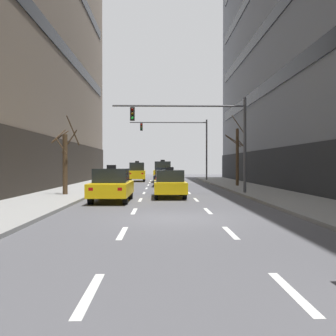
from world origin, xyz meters
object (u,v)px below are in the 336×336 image
at_px(taxi_driving_4, 112,185).
at_px(car_driving_2, 165,177).
at_px(taxi_driving_3, 137,172).
at_px(street_tree_0, 237,155).
at_px(taxi_driving_1, 170,184).
at_px(traffic_signal_0, 204,127).
at_px(taxi_driving_0, 163,172).
at_px(street_tree_1, 65,161).
at_px(traffic_signal_1, 184,138).

bearing_deg(taxi_driving_4, car_driving_2, 78.46).
height_order(taxi_driving_3, street_tree_0, street_tree_0).
relative_size(taxi_driving_1, traffic_signal_0, 0.51).
bearing_deg(taxi_driving_0, car_driving_2, -89.16).
distance_m(street_tree_0, street_tree_1, 15.29).
height_order(taxi_driving_1, taxi_driving_3, taxi_driving_3).
distance_m(traffic_signal_1, street_tree_1, 22.71).
height_order(car_driving_2, taxi_driving_4, taxi_driving_4).
xyz_separation_m(car_driving_2, street_tree_1, (-6.09, -11.10, 1.29)).
height_order(taxi_driving_4, traffic_signal_0, traffic_signal_0).
distance_m(taxi_driving_3, street_tree_1, 20.79).
bearing_deg(taxi_driving_1, taxi_driving_3, 98.33).
relative_size(traffic_signal_0, street_tree_1, 1.84).
height_order(car_driving_2, traffic_signal_0, traffic_signal_0).
bearing_deg(street_tree_1, taxi_driving_4, -45.10).
bearing_deg(taxi_driving_1, car_driving_2, 90.59).
relative_size(taxi_driving_3, taxi_driving_4, 0.97).
bearing_deg(traffic_signal_1, taxi_driving_3, -176.36).
bearing_deg(traffic_signal_1, taxi_driving_4, -102.41).
bearing_deg(street_tree_1, traffic_signal_1, 67.91).
bearing_deg(taxi_driving_1, street_tree_0, 59.08).
bearing_deg(street_tree_0, traffic_signal_0, -115.23).
relative_size(taxi_driving_0, street_tree_1, 1.01).
height_order(taxi_driving_0, car_driving_2, taxi_driving_0).
height_order(taxi_driving_4, street_tree_1, street_tree_1).
xyz_separation_m(taxi_driving_1, traffic_signal_1, (2.26, 21.68, 4.20)).
xyz_separation_m(traffic_signal_0, street_tree_0, (3.76, 7.99, -1.57)).
bearing_deg(taxi_driving_1, street_tree_1, 172.62).
distance_m(taxi_driving_0, taxi_driving_4, 22.06).
xyz_separation_m(taxi_driving_1, traffic_signal_0, (2.23, 2.01, 3.50)).
height_order(taxi_driving_0, traffic_signal_0, traffic_signal_0).
bearing_deg(car_driving_2, taxi_driving_0, 90.84).
relative_size(taxi_driving_3, street_tree_0, 0.76).
distance_m(taxi_driving_3, traffic_signal_0, 20.31).
bearing_deg(street_tree_0, taxi_driving_1, -120.92).
distance_m(taxi_driving_1, traffic_signal_1, 22.20).
bearing_deg(taxi_driving_0, taxi_driving_4, -97.31).
distance_m(car_driving_2, taxi_driving_3, 9.90).
relative_size(taxi_driving_3, traffic_signal_0, 0.53).
height_order(taxi_driving_1, traffic_signal_0, traffic_signal_0).
distance_m(taxi_driving_3, taxi_driving_4, 23.72).
distance_m(taxi_driving_3, street_tree_0, 14.64).
relative_size(taxi_driving_1, taxi_driving_3, 0.96).
distance_m(taxi_driving_1, taxi_driving_4, 3.86).
bearing_deg(car_driving_2, street_tree_1, -118.77).
bearing_deg(taxi_driving_4, taxi_driving_1, 38.07).
bearing_deg(taxi_driving_0, taxi_driving_1, -89.31).
xyz_separation_m(taxi_driving_0, taxi_driving_1, (0.23, -19.49, -0.33)).
xyz_separation_m(taxi_driving_0, taxi_driving_4, (-2.81, -21.88, -0.27)).
xyz_separation_m(taxi_driving_3, taxi_driving_4, (0.08, -23.72, -0.22)).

